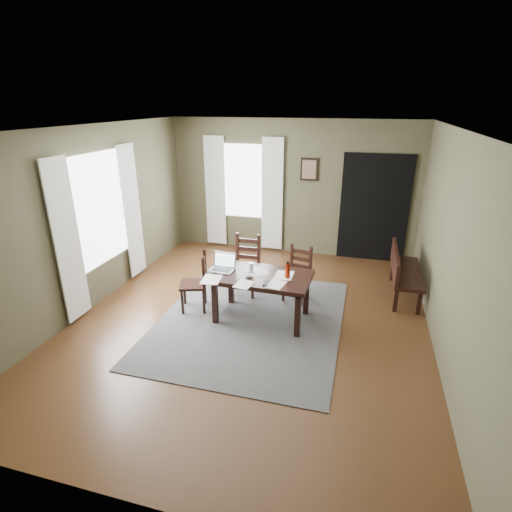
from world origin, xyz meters
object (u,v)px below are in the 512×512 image
(water_bottle, at_px, (287,270))
(laptop, at_px, (223,265))
(bench, at_px, (402,269))
(chair_back_left, at_px, (246,266))
(chair_end, at_px, (197,283))
(dining_table, at_px, (262,280))
(chair_back_right, at_px, (298,274))

(water_bottle, bearing_deg, laptop, 177.36)
(bench, height_order, laptop, laptop)
(chair_back_left, bearing_deg, chair_end, -127.09)
(dining_table, height_order, chair_end, chair_end)
(bench, bearing_deg, chair_end, 113.40)
(bench, bearing_deg, chair_back_left, 102.59)
(dining_table, distance_m, water_bottle, 0.42)
(chair_end, bearing_deg, chair_back_right, 99.43)
(chair_back_left, height_order, bench, chair_back_left)
(chair_back_right, height_order, laptop, laptop)
(chair_end, distance_m, laptop, 0.53)
(chair_end, distance_m, chair_back_left, 0.94)
(chair_end, xyz_separation_m, water_bottle, (1.39, -0.02, 0.37))
(chair_back_right, bearing_deg, laptop, -132.09)
(dining_table, height_order, chair_back_right, chair_back_right)
(chair_end, relative_size, chair_back_right, 1.04)
(laptop, height_order, water_bottle, water_bottle)
(water_bottle, bearing_deg, bench, 39.02)
(chair_back_left, xyz_separation_m, water_bottle, (0.84, -0.78, 0.34))
(laptop, bearing_deg, chair_end, -172.16)
(water_bottle, bearing_deg, dining_table, -179.33)
(chair_back_left, bearing_deg, dining_table, -59.76)
(chair_back_right, bearing_deg, chair_back_left, -168.58)
(chair_end, bearing_deg, laptop, 74.89)
(chair_end, distance_m, chair_back_right, 1.61)
(laptop, bearing_deg, chair_back_left, 84.40)
(dining_table, height_order, laptop, laptop)
(bench, xyz_separation_m, water_bottle, (-1.64, -1.33, 0.35))
(chair_back_right, relative_size, laptop, 2.35)
(dining_table, relative_size, chair_back_left, 1.45)
(chair_back_right, distance_m, water_bottle, 0.87)
(chair_back_left, bearing_deg, laptop, -100.80)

